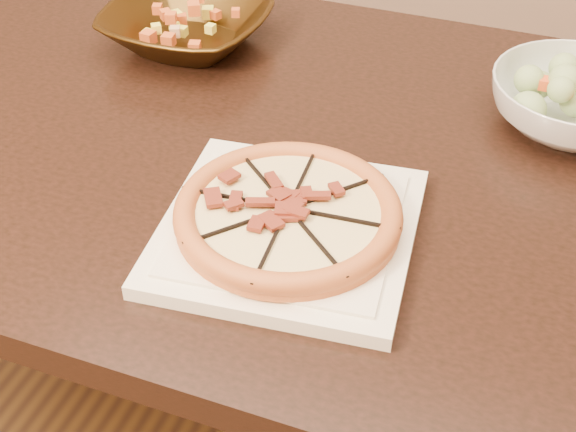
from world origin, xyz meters
name	(u,v)px	position (x,y,z in m)	size (l,w,h in m)	color
dining_table	(255,200)	(0.02, 0.20, 0.64)	(1.28, 0.83, 0.75)	black
plate	(288,230)	(0.13, 0.02, 0.76)	(0.30, 0.30, 0.02)	white
pizza	(288,213)	(0.13, 0.02, 0.78)	(0.25, 0.25, 0.03)	#BF6030
bronze_bowl	(188,26)	(-0.17, 0.38, 0.78)	(0.24, 0.24, 0.06)	#432E10
salad_bowl	(575,103)	(0.40, 0.36, 0.78)	(0.22, 0.22, 0.07)	silver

